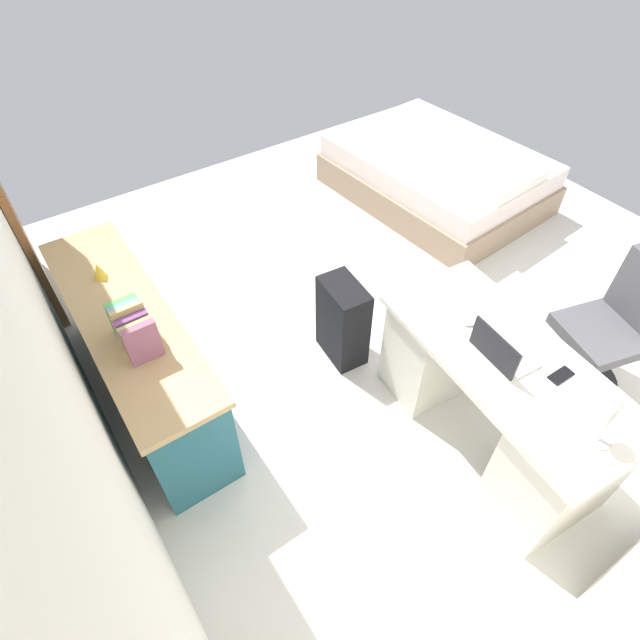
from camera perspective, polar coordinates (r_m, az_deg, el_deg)
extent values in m
plane|color=silver|center=(4.02, 7.69, 1.60)|extent=(5.41, 5.41, 0.00)
cube|color=white|center=(2.44, -31.61, 5.00)|extent=(4.36, 0.10, 2.90)
cube|color=silver|center=(2.85, 20.33, -4.22)|extent=(1.50, 0.79, 0.04)
cube|color=beige|center=(3.01, 24.92, -14.93)|extent=(0.45, 0.63, 0.71)
cube|color=beige|center=(3.32, 13.06, -2.74)|extent=(0.45, 0.63, 0.71)
cylinder|color=black|center=(3.91, 26.54, -5.70)|extent=(0.52, 0.52, 0.04)
cylinder|color=black|center=(3.77, 27.49, -3.88)|extent=(0.06, 0.06, 0.42)
cube|color=#4C4C51|center=(3.61, 28.81, -1.31)|extent=(0.57, 0.57, 0.08)
cube|color=#235B6B|center=(3.37, -19.40, -3.92)|extent=(1.76, 0.44, 0.71)
cube|color=tan|center=(3.11, -21.05, 0.51)|extent=(1.80, 0.48, 0.04)
cube|color=#1E4E5B|center=(3.26, -12.63, -8.52)|extent=(0.67, 0.01, 0.25)
cube|color=#1E4E5B|center=(3.78, -17.79, -0.18)|extent=(0.67, 0.01, 0.25)
cube|color=gray|center=(5.24, 12.58, 14.61)|extent=(1.99, 1.53, 0.28)
cube|color=silver|center=(5.12, 13.02, 16.89)|extent=(1.93, 1.47, 0.20)
cube|color=white|center=(4.72, 19.47, 14.88)|extent=(0.53, 0.71, 0.10)
cube|color=black|center=(3.44, 2.54, -0.16)|extent=(0.38, 0.25, 0.62)
cube|color=silver|center=(2.84, 19.85, -3.52)|extent=(0.33, 0.25, 0.02)
cube|color=black|center=(2.70, 18.81, -2.97)|extent=(0.31, 0.04, 0.19)
ellipsoid|color=white|center=(2.94, 16.52, -0.12)|extent=(0.07, 0.11, 0.03)
cube|color=black|center=(2.86, 25.22, -5.61)|extent=(0.07, 0.14, 0.01)
cylinder|color=silver|center=(2.69, 28.45, -11.58)|extent=(0.11, 0.11, 0.01)
cylinder|color=silver|center=(2.58, 29.58, -9.79)|extent=(0.02, 0.02, 0.28)
cone|color=white|center=(2.48, 29.91, -7.11)|extent=(0.11, 0.11, 0.09)
cube|color=#8D546D|center=(2.72, -19.05, -2.43)|extent=(0.04, 0.17, 0.24)
cube|color=olive|center=(2.76, -19.22, -2.26)|extent=(0.02, 0.17, 0.19)
cube|color=#ADB763|center=(2.79, -19.51, -1.73)|extent=(0.03, 0.17, 0.19)
cube|color=#774580|center=(2.82, -19.82, -1.14)|extent=(0.04, 0.17, 0.21)
cube|color=tan|center=(2.83, -20.19, -0.40)|extent=(0.03, 0.17, 0.24)
cube|color=#61A3B4|center=(2.87, -20.42, -0.02)|extent=(0.04, 0.17, 0.23)
cube|color=brown|center=(2.91, -20.60, 0.23)|extent=(0.03, 0.17, 0.20)
cube|color=#57A955|center=(2.94, -20.86, 0.68)|extent=(0.04, 0.17, 0.19)
cone|color=gold|center=(3.33, -23.39, 5.03)|extent=(0.08, 0.08, 0.11)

